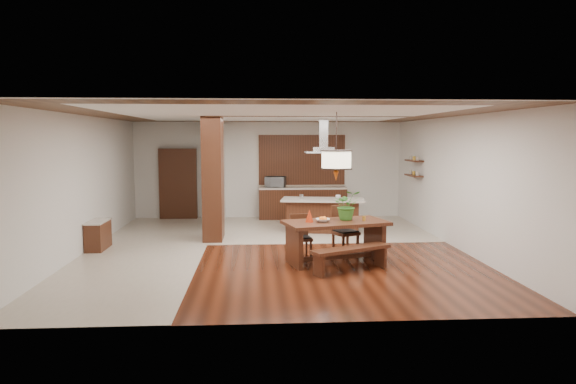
{
  "coord_description": "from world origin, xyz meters",
  "views": [
    {
      "loc": [
        -0.39,
        -10.97,
        2.41
      ],
      "look_at": [
        0.3,
        0.0,
        1.25
      ],
      "focal_mm": 32.0,
      "sensor_mm": 36.0,
      "label": 1
    }
  ],
  "objects": [
    {
      "name": "hallway_doorway",
      "position": [
        -2.7,
        4.4,
        1.05
      ],
      "size": [
        1.1,
        0.2,
        2.1
      ],
      "primitive_type": "cube",
      "color": "#33190E",
      "rests_on": "ground"
    },
    {
      "name": "island_cup",
      "position": [
        1.7,
        1.92,
        0.91
      ],
      "size": [
        0.16,
        0.16,
        0.1
      ],
      "primitive_type": "imported",
      "rotation": [
        0.0,
        0.0,
        -0.31
      ],
      "color": "silver",
      "rests_on": "kitchen_island"
    },
    {
      "name": "partition_stub",
      "position": [
        -1.4,
        3.3,
        1.45
      ],
      "size": [
        0.18,
        2.4,
        2.9
      ],
      "primitive_type": "cube",
      "color": "silver",
      "rests_on": "ground"
    },
    {
      "name": "pendant_lantern",
      "position": [
        1.14,
        -1.28,
        2.25
      ],
      "size": [
        0.64,
        0.64,
        1.31
      ],
      "primitive_type": null,
      "color": "beige",
      "rests_on": "room_shell"
    },
    {
      "name": "dining_chair_right",
      "position": [
        1.46,
        -0.58,
        0.51
      ],
      "size": [
        0.59,
        0.59,
        1.01
      ],
      "primitive_type": null,
      "rotation": [
        0.0,
        0.0,
        0.44
      ],
      "color": "#33190E",
      "rests_on": "ground"
    },
    {
      "name": "range_hood",
      "position": [
        1.32,
        1.98,
        2.46
      ],
      "size": [
        0.9,
        0.55,
        0.87
      ],
      "primitive_type": null,
      "color": "silver",
      "rests_on": "room_shell"
    },
    {
      "name": "rear_counter",
      "position": [
        1.0,
        4.2,
        0.48
      ],
      "size": [
        2.6,
        0.62,
        0.95
      ],
      "color": "#33190E",
      "rests_on": "ground"
    },
    {
      "name": "room_shell",
      "position": [
        0.0,
        0.0,
        2.06
      ],
      "size": [
        9.0,
        9.04,
        2.92
      ],
      "color": "#361409",
      "rests_on": "ground"
    },
    {
      "name": "napkin_cone",
      "position": [
        0.62,
        -1.35,
        0.94
      ],
      "size": [
        0.18,
        0.18,
        0.24
      ],
      "primitive_type": "cone",
      "rotation": [
        0.0,
        0.0,
        -0.15
      ],
      "color": "#A9280C",
      "rests_on": "dining_table"
    },
    {
      "name": "foliage_plant",
      "position": [
        1.39,
        -1.13,
        1.1
      ],
      "size": [
        0.53,
        0.46,
        0.58
      ],
      "primitive_type": "imported",
      "rotation": [
        0.0,
        0.0,
        0.02
      ],
      "color": "#337226",
      "rests_on": "dining_table"
    },
    {
      "name": "tile_kitchen",
      "position": [
        1.25,
        2.5,
        0.01
      ],
      "size": [
        5.5,
        4.0,
        0.01
      ],
      "primitive_type": "cube",
      "color": "beige",
      "rests_on": "ground"
    },
    {
      "name": "partition_pier",
      "position": [
        -1.4,
        1.2,
        1.45
      ],
      "size": [
        0.45,
        1.0,
        2.9
      ],
      "primitive_type": "cube",
      "color": "#33190E",
      "rests_on": "ground"
    },
    {
      "name": "kitchen_window",
      "position": [
        1.0,
        4.46,
        1.75
      ],
      "size": [
        2.6,
        0.08,
        1.5
      ],
      "primitive_type": "cube",
      "color": "#AA7033",
      "rests_on": "room_shell"
    },
    {
      "name": "microwave",
      "position": [
        0.19,
        4.2,
        1.11
      ],
      "size": [
        0.65,
        0.52,
        0.32
      ],
      "primitive_type": "imported",
      "rotation": [
        0.0,
        0.0,
        -0.24
      ],
      "color": "#AEB1B5",
      "rests_on": "rear_counter"
    },
    {
      "name": "dining_bench",
      "position": [
        1.32,
        -1.96,
        0.22
      ],
      "size": [
        1.57,
        1.01,
        0.44
      ],
      "primitive_type": null,
      "rotation": [
        0.0,
        0.0,
        0.46
      ],
      "color": "#33190E",
      "rests_on": "ground"
    },
    {
      "name": "shelf_upper",
      "position": [
        3.87,
        2.6,
        1.8
      ],
      "size": [
        0.26,
        0.9,
        0.04
      ],
      "primitive_type": "cube",
      "color": "#33190E",
      "rests_on": "room_shell"
    },
    {
      "name": "dining_chair_left",
      "position": [
        0.52,
        -0.82,
        0.43
      ],
      "size": [
        0.45,
        0.45,
        0.87
      ],
      "primitive_type": null,
      "rotation": [
        0.0,
        0.0,
        0.18
      ],
      "color": "#33190E",
      "rests_on": "ground"
    },
    {
      "name": "dining_table",
      "position": [
        1.14,
        -1.28,
        0.6
      ],
      "size": [
        2.14,
        1.44,
        0.81
      ],
      "rotation": [
        0.0,
        0.0,
        0.26
      ],
      "color": "#33190E",
      "rests_on": "ground"
    },
    {
      "name": "tile_hallway",
      "position": [
        -2.75,
        0.0,
        0.01
      ],
      "size": [
        2.5,
        9.0,
        0.01
      ],
      "primitive_type": "cube",
      "color": "beige",
      "rests_on": "ground"
    },
    {
      "name": "gold_ornament",
      "position": [
        1.7,
        -1.25,
        0.86
      ],
      "size": [
        0.08,
        0.08,
        0.09
      ],
      "primitive_type": "cylinder",
      "rotation": [
        0.0,
        0.0,
        0.41
      ],
      "color": "gold",
      "rests_on": "dining_table"
    },
    {
      "name": "hallway_console",
      "position": [
        -3.81,
        0.2,
        0.32
      ],
      "size": [
        0.37,
        0.88,
        0.63
      ],
      "primitive_type": "cube",
      "color": "#33190E",
      "rests_on": "ground"
    },
    {
      "name": "fruit_bowl",
      "position": [
        0.88,
        -1.37,
        0.85
      ],
      "size": [
        0.27,
        0.27,
        0.06
      ],
      "primitive_type": "imported",
      "rotation": [
        0.0,
        0.0,
        -0.01
      ],
      "color": "beige",
      "rests_on": "dining_table"
    },
    {
      "name": "kitchen_island",
      "position": [
        1.32,
        1.98,
        0.44
      ],
      "size": [
        2.21,
        1.24,
        0.86
      ],
      "rotation": [
        0.0,
        0.0,
        -0.16
      ],
      "color": "#33190E",
      "rests_on": "ground"
    },
    {
      "name": "soffit_band",
      "position": [
        0.0,
        0.0,
        2.88
      ],
      "size": [
        8.0,
        9.0,
        0.02
      ],
      "primitive_type": "cube",
      "color": "#381F0E",
      "rests_on": "room_shell"
    },
    {
      "name": "shelf_lower",
      "position": [
        3.87,
        2.6,
        1.4
      ],
      "size": [
        0.26,
        0.9,
        0.04
      ],
      "primitive_type": "cube",
      "color": "#33190E",
      "rests_on": "room_shell"
    }
  ]
}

